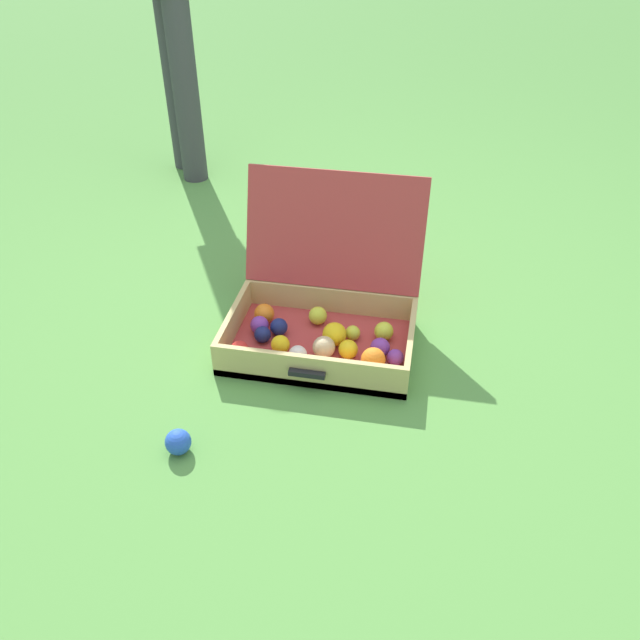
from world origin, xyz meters
The scene contains 3 objects.
ground_plane centered at (0.00, 0.00, 0.00)m, with size 16.00×16.00×0.00m, color #569342.
open_suitcase centered at (0.00, 0.09, 0.10)m, with size 0.60×0.54×0.49m.
stray_ball_on_grass centered at (-0.29, -0.48, 0.04)m, with size 0.07×0.07×0.07m, color blue.
Camera 1 is at (0.30, -1.58, 1.30)m, focal length 35.77 mm.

